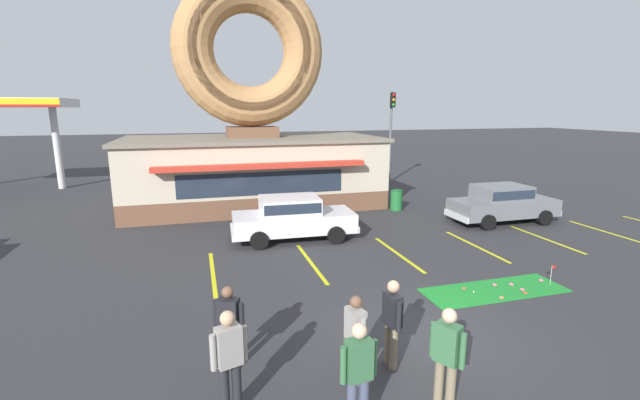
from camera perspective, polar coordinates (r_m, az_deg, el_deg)
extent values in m
plane|color=#2D2D30|center=(9.80, 14.37, -17.28)|extent=(160.00, 160.00, 0.00)
cube|color=brown|center=(21.87, -8.78, 0.67)|extent=(12.00, 6.00, 0.90)
cube|color=beige|center=(21.61, -8.92, 4.83)|extent=(12.00, 6.00, 2.30)
cube|color=slate|center=(21.49, -9.03, 8.08)|extent=(12.30, 6.30, 0.16)
cube|color=red|center=(18.33, -7.61, 4.52)|extent=(9.00, 0.60, 0.20)
cube|color=#232D3D|center=(18.73, -7.67, 2.20)|extent=(7.20, 0.03, 1.00)
cube|color=brown|center=(21.47, -9.06, 8.96)|extent=(2.40, 1.80, 0.50)
torus|color=#B27F4C|center=(21.61, -9.41, 19.07)|extent=(7.10, 1.90, 7.10)
torus|color=#9E6B42|center=(21.19, -9.26, 19.21)|extent=(6.25, 1.05, 6.24)
cube|color=#1E842D|center=(12.49, 22.21, -11.08)|extent=(3.88, 1.27, 0.03)
torus|color=brown|center=(12.25, 18.65, -11.11)|extent=(0.13, 0.13, 0.04)
torus|color=#A5724C|center=(12.04, 23.05, -11.87)|extent=(0.13, 0.13, 0.04)
torus|color=#D8667F|center=(13.62, 27.39, -9.48)|extent=(0.13, 0.13, 0.04)
torus|color=#D8667F|center=(12.75, 25.38, -10.73)|extent=(0.13, 0.13, 0.04)
torus|color=brown|center=(12.56, 25.70, -11.11)|extent=(0.13, 0.13, 0.04)
torus|color=#D8667F|center=(12.98, 24.16, -10.22)|extent=(0.13, 0.13, 0.04)
torus|color=#D8667F|center=(12.77, 22.26, -10.41)|extent=(0.13, 0.13, 0.04)
sphere|color=white|center=(12.11, 19.80, -11.45)|extent=(0.04, 0.04, 0.04)
cylinder|color=silver|center=(13.38, 28.43, -8.79)|extent=(0.01, 0.01, 0.55)
cube|color=red|center=(13.35, 28.72, -7.84)|extent=(0.12, 0.01, 0.08)
cube|color=silver|center=(15.75, -3.51, -2.93)|extent=(4.47, 1.95, 0.68)
cube|color=silver|center=(15.57, -4.09, -0.69)|extent=(2.17, 1.65, 0.60)
cube|color=#232D3D|center=(15.56, -4.09, -0.62)|extent=(2.08, 1.67, 0.36)
cube|color=silver|center=(16.33, 4.23, -3.26)|extent=(0.17, 1.67, 0.24)
cube|color=silver|center=(15.60, -11.62, -4.23)|extent=(0.17, 1.67, 0.24)
cylinder|color=black|center=(16.94, 0.52, -3.01)|extent=(0.65, 0.25, 0.64)
cylinder|color=black|center=(15.31, 2.14, -4.68)|extent=(0.65, 0.25, 0.64)
cylinder|color=black|center=(16.51, -8.71, -3.56)|extent=(0.65, 0.25, 0.64)
cylinder|color=black|center=(14.83, -8.11, -5.36)|extent=(0.65, 0.25, 0.64)
cube|color=slate|center=(19.63, 23.21, -0.87)|extent=(4.42, 1.80, 0.68)
cube|color=slate|center=(19.42, 23.02, 0.94)|extent=(2.11, 1.58, 0.60)
cube|color=#232D3D|center=(19.41, 23.02, 1.00)|extent=(2.03, 1.60, 0.36)
cube|color=silver|center=(21.14, 27.88, -1.10)|extent=(0.11, 1.67, 0.24)
cube|color=silver|center=(18.39, 17.70, -2.06)|extent=(0.11, 1.67, 0.24)
cylinder|color=black|center=(21.22, 24.53, -1.01)|extent=(0.64, 0.23, 0.64)
cylinder|color=black|center=(19.95, 27.76, -2.10)|extent=(0.64, 0.23, 0.64)
cylinder|color=black|center=(19.59, 18.41, -1.55)|extent=(0.64, 0.23, 0.64)
cylinder|color=black|center=(18.21, 21.48, -2.79)|extent=(0.64, 0.23, 0.64)
cylinder|color=#474C66|center=(7.99, 5.07, -20.91)|extent=(0.15, 0.15, 0.80)
cylinder|color=#474C66|center=(8.14, 4.26, -20.24)|extent=(0.15, 0.15, 0.80)
cube|color=gray|center=(7.72, 4.75, -16.27)|extent=(0.31, 0.42, 0.58)
cylinder|color=gray|center=(7.55, 5.81, -17.24)|extent=(0.10, 0.10, 0.54)
cylinder|color=gray|center=(7.92, 3.75, -15.71)|extent=(0.10, 0.10, 0.54)
sphere|color=brown|center=(7.52, 4.81, -13.40)|extent=(0.21, 0.21, 0.21)
cube|color=#386B42|center=(6.67, 5.19, -20.41)|extent=(0.40, 0.28, 0.63)
cylinder|color=#386B42|center=(6.79, 7.17, -20.12)|extent=(0.10, 0.10, 0.58)
cylinder|color=#386B42|center=(6.59, 3.12, -21.14)|extent=(0.10, 0.10, 0.58)
sphere|color=beige|center=(6.43, 5.27, -16.97)|extent=(0.23, 0.23, 0.23)
cylinder|color=#7F7056|center=(8.61, 9.13, -18.25)|extent=(0.15, 0.15, 0.84)
cylinder|color=#7F7056|center=(8.45, 9.78, -18.88)|extent=(0.15, 0.15, 0.84)
cube|color=black|center=(8.19, 9.63, -14.20)|extent=(0.25, 0.39, 0.61)
cylinder|color=black|center=(8.40, 8.82, -13.69)|extent=(0.10, 0.10, 0.56)
cylinder|color=black|center=(8.00, 10.48, -15.12)|extent=(0.10, 0.10, 0.56)
sphere|color=tan|center=(8.00, 9.75, -11.31)|extent=(0.22, 0.22, 0.22)
cylinder|color=#232328|center=(7.45, -12.58, -23.63)|extent=(0.15, 0.15, 0.86)
cylinder|color=#232328|center=(7.50, -11.02, -23.26)|extent=(0.15, 0.15, 0.86)
cube|color=gray|center=(7.07, -12.07, -18.49)|extent=(0.43, 0.34, 0.63)
cylinder|color=gray|center=(7.02, -14.08, -19.15)|extent=(0.10, 0.10, 0.58)
cylinder|color=gray|center=(7.16, -10.09, -18.27)|extent=(0.10, 0.10, 0.58)
sphere|color=tan|center=(6.84, -12.24, -15.16)|extent=(0.23, 0.23, 0.23)
cylinder|color=slate|center=(8.58, -12.54, -18.68)|extent=(0.15, 0.15, 0.80)
cylinder|color=slate|center=(8.51, -11.22, -18.88)|extent=(0.15, 0.15, 0.80)
cube|color=black|center=(8.21, -12.10, -14.65)|extent=(0.45, 0.38, 0.58)
cylinder|color=black|center=(8.32, -13.74, -14.60)|extent=(0.10, 0.10, 0.54)
cylinder|color=black|center=(8.14, -10.40, -15.05)|extent=(0.10, 0.10, 0.54)
sphere|color=brown|center=(8.03, -12.23, -11.92)|extent=(0.21, 0.21, 0.21)
cylinder|color=#7F7056|center=(7.63, 17.00, -22.92)|extent=(0.15, 0.15, 0.87)
cylinder|color=#7F7056|center=(7.70, 15.56, -22.47)|extent=(0.15, 0.15, 0.87)
cube|color=#386B42|center=(7.27, 16.64, -17.82)|extent=(0.40, 0.45, 0.63)
cylinder|color=#386B42|center=(7.20, 18.49, -18.57)|extent=(0.10, 0.10, 0.58)
cylinder|color=#386B42|center=(7.38, 14.81, -17.51)|extent=(0.10, 0.10, 0.58)
sphere|color=beige|center=(7.05, 16.87, -14.56)|extent=(0.23, 0.23, 0.23)
cylinder|color=#1E662D|center=(20.58, 10.16, -0.03)|extent=(0.56, 0.56, 0.95)
torus|color=#123D1B|center=(20.49, 10.21, 1.27)|extent=(0.57, 0.57, 0.05)
cylinder|color=#595B60|center=(28.02, 9.36, 8.21)|extent=(0.16, 0.16, 5.80)
cube|color=black|center=(27.80, 9.69, 13.02)|extent=(0.28, 0.24, 0.90)
sphere|color=red|center=(27.70, 9.83, 13.64)|extent=(0.18, 0.18, 0.18)
sphere|color=orange|center=(27.69, 9.80, 13.02)|extent=(0.18, 0.18, 0.18)
sphere|color=green|center=(27.68, 9.78, 12.40)|extent=(0.18, 0.18, 0.18)
cylinder|color=silver|center=(29.95, -31.61, 5.86)|extent=(0.40, 0.40, 4.80)
cube|color=yellow|center=(13.16, -14.10, -9.38)|extent=(0.12, 3.60, 0.01)
cube|color=yellow|center=(13.56, -1.21, -8.35)|extent=(0.12, 3.60, 0.01)
cube|color=yellow|center=(14.57, 10.35, -7.07)|extent=(0.12, 3.60, 0.01)
cube|color=yellow|center=(16.09, 20.01, -5.77)|extent=(0.12, 3.60, 0.01)
cube|color=yellow|center=(17.99, 27.79, -4.60)|extent=(0.12, 3.60, 0.01)
cube|color=yellow|center=(20.15, 33.98, -3.60)|extent=(0.12, 3.60, 0.01)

